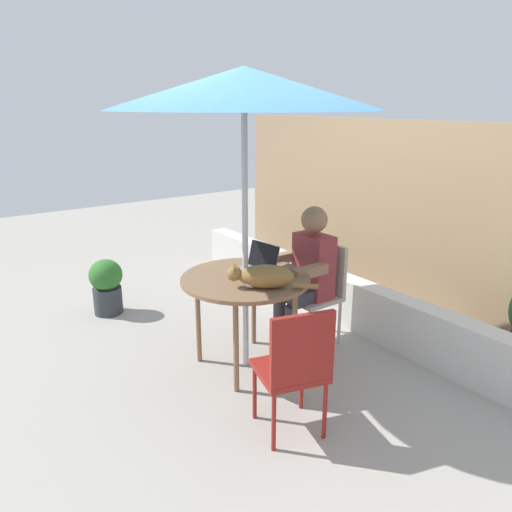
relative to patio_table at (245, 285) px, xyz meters
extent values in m
plane|color=gray|center=(0.00, 0.00, -0.68)|extent=(14.00, 14.00, 0.00)
cube|color=#937756|center=(0.00, 2.05, 0.25)|extent=(5.34, 0.08, 1.87)
cube|color=beige|center=(0.00, 1.23, -0.46)|extent=(4.80, 0.20, 0.46)
cylinder|color=brown|center=(0.00, 0.00, 0.05)|extent=(0.99, 0.99, 0.03)
cylinder|color=brown|center=(0.27, 0.27, -0.32)|extent=(0.04, 0.04, 0.72)
cylinder|color=brown|center=(-0.27, 0.27, -0.32)|extent=(0.04, 0.04, 0.72)
cylinder|color=brown|center=(-0.27, -0.27, -0.32)|extent=(0.04, 0.04, 0.72)
cylinder|color=brown|center=(0.27, -0.27, -0.32)|extent=(0.04, 0.04, 0.72)
cylinder|color=#B7B7BC|center=(0.00, 0.00, 0.37)|extent=(0.04, 0.04, 2.10)
cone|color=#33668C|center=(0.00, 0.00, 1.43)|extent=(1.91, 1.91, 0.29)
sphere|color=#B7B7BC|center=(0.00, 0.00, 1.45)|extent=(0.06, 0.06, 0.06)
cube|color=#B2A899|center=(0.00, 0.70, -0.27)|extent=(0.40, 0.40, 0.04)
cube|color=#B2A899|center=(0.00, 0.88, -0.03)|extent=(0.40, 0.04, 0.44)
cylinder|color=#B2A899|center=(0.17, 0.87, -0.48)|extent=(0.03, 0.03, 0.40)
cylinder|color=#B2A899|center=(-0.17, 0.87, -0.48)|extent=(0.03, 0.03, 0.40)
cylinder|color=#B2A899|center=(-0.17, 0.53, -0.48)|extent=(0.03, 0.03, 0.40)
cylinder|color=#B2A899|center=(0.17, 0.53, -0.48)|extent=(0.03, 0.03, 0.40)
cube|color=maroon|center=(0.82, -0.24, -0.27)|extent=(0.50, 0.50, 0.04)
cube|color=maroon|center=(1.00, -0.29, -0.03)|extent=(0.15, 0.39, 0.44)
cylinder|color=maroon|center=(0.94, -0.45, -0.48)|extent=(0.03, 0.03, 0.40)
cylinder|color=maroon|center=(1.03, -0.12, -0.48)|extent=(0.03, 0.03, 0.40)
cylinder|color=maroon|center=(0.71, -0.03, -0.48)|extent=(0.03, 0.03, 0.40)
cylinder|color=maroon|center=(0.61, -0.35, -0.48)|extent=(0.03, 0.03, 0.40)
cube|color=maroon|center=(0.00, 0.70, 0.02)|extent=(0.34, 0.20, 0.54)
sphere|color=#936B4C|center=(0.00, 0.69, 0.42)|extent=(0.22, 0.22, 0.22)
cube|color=#383842|center=(-0.08, 0.55, -0.20)|extent=(0.12, 0.30, 0.12)
cylinder|color=#383842|center=(-0.08, 0.40, -0.47)|extent=(0.10, 0.10, 0.43)
cube|color=#383842|center=(0.08, 0.55, -0.20)|extent=(0.12, 0.30, 0.12)
cylinder|color=#383842|center=(0.08, 0.40, -0.47)|extent=(0.10, 0.10, 0.43)
cube|color=#936B4C|center=(-0.20, 0.48, 0.07)|extent=(0.08, 0.32, 0.08)
cube|color=#936B4C|center=(0.20, 0.48, 0.07)|extent=(0.08, 0.32, 0.08)
cube|color=gray|center=(-0.05, 0.11, 0.07)|extent=(0.32, 0.26, 0.02)
cube|color=black|center=(-0.06, 0.22, 0.18)|extent=(0.30, 0.09, 0.20)
cube|color=gray|center=(-0.06, 0.22, 0.18)|extent=(0.30, 0.09, 0.20)
ellipsoid|color=olive|center=(0.27, -0.01, 0.15)|extent=(0.39, 0.43, 0.17)
sphere|color=olive|center=(0.13, -0.19, 0.17)|extent=(0.11, 0.11, 0.11)
ellipsoid|color=white|center=(0.20, -0.09, 0.11)|extent=(0.17, 0.17, 0.09)
cylinder|color=olive|center=(0.46, 0.20, 0.09)|extent=(0.14, 0.17, 0.04)
cone|color=olive|center=(0.11, -0.17, 0.22)|extent=(0.04, 0.04, 0.03)
cone|color=olive|center=(0.16, -0.21, 0.22)|extent=(0.04, 0.04, 0.03)
cylinder|color=#33383D|center=(-1.65, -0.53, -0.55)|extent=(0.28, 0.28, 0.27)
ellipsoid|color=#2D6B28|center=(-1.65, -0.53, -0.28)|extent=(0.32, 0.32, 0.31)
camera|label=1|loc=(2.91, -2.01, 1.33)|focal=34.60mm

